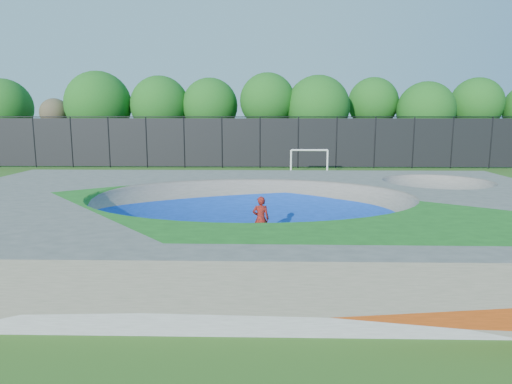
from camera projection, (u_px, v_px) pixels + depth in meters
ground at (251, 238)px, 15.54m from camera, size 120.00×120.00×0.00m
skate_deck at (251, 217)px, 15.41m from camera, size 22.00×14.00×1.50m
skater at (261, 219)px, 15.06m from camera, size 0.56×0.37×1.52m
skateboard at (261, 241)px, 15.19m from camera, size 0.79×0.25×0.05m
soccer_goal at (309, 157)px, 32.13m from camera, size 2.69×0.12×1.77m
fence at (260, 141)px, 35.88m from camera, size 48.09×0.09×4.04m
treeline at (253, 106)px, 40.47m from camera, size 52.39×7.44×8.03m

